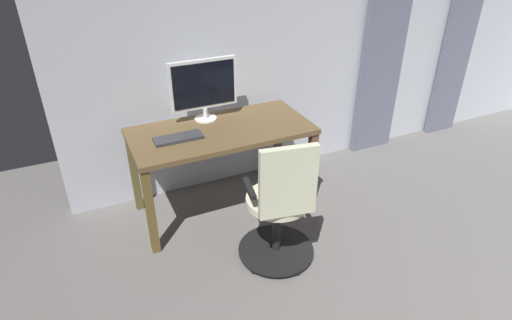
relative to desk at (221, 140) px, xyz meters
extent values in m
cube|color=silver|center=(-1.50, -0.49, 0.62)|extent=(5.41, 0.10, 2.55)
cube|color=slate|center=(-2.85, -0.38, 0.53)|extent=(0.39, 0.06, 2.36)
cube|color=slate|center=(-1.84, -0.38, 0.53)|extent=(0.48, 0.06, 2.36)
cube|color=brown|center=(0.00, 0.00, 0.08)|extent=(1.41, 0.68, 0.04)
cube|color=brown|center=(-0.67, 0.30, -0.30)|extent=(0.06, 0.06, 0.71)
cube|color=brown|center=(0.67, 0.30, -0.30)|extent=(0.06, 0.06, 0.71)
cube|color=brown|center=(-0.67, -0.30, -0.30)|extent=(0.06, 0.06, 0.71)
cube|color=brown|center=(0.67, -0.30, -0.30)|extent=(0.06, 0.06, 0.71)
cylinder|color=black|center=(-0.14, 0.71, -0.61)|extent=(0.56, 0.56, 0.02)
sphere|color=black|center=(-0.39, 0.75, -0.63)|extent=(0.05, 0.05, 0.05)
sphere|color=black|center=(-0.26, 0.48, -0.63)|extent=(0.05, 0.05, 0.05)
sphere|color=black|center=(0.04, 0.52, -0.63)|extent=(0.05, 0.05, 0.05)
sphere|color=black|center=(0.09, 0.82, -0.63)|extent=(0.05, 0.05, 0.05)
sphere|color=black|center=(-0.17, 0.96, -0.63)|extent=(0.05, 0.05, 0.05)
cylinder|color=black|center=(-0.14, 0.71, -0.40)|extent=(0.06, 0.06, 0.42)
cylinder|color=beige|center=(-0.14, 0.71, -0.17)|extent=(0.51, 0.51, 0.05)
cube|color=beige|center=(-0.10, 0.91, 0.11)|extent=(0.38, 0.11, 0.49)
cube|color=black|center=(0.06, 0.68, -0.03)|extent=(0.08, 0.24, 0.03)
cube|color=black|center=(-0.33, 0.74, -0.03)|extent=(0.08, 0.24, 0.03)
cylinder|color=white|center=(0.05, -0.22, 0.11)|extent=(0.18, 0.18, 0.01)
cylinder|color=white|center=(0.05, -0.22, 0.16)|extent=(0.04, 0.04, 0.09)
cube|color=white|center=(0.05, -0.22, 0.40)|extent=(0.54, 0.03, 0.40)
cube|color=black|center=(0.05, -0.21, 0.40)|extent=(0.50, 0.01, 0.35)
cube|color=#333338|center=(0.35, 0.04, 0.11)|extent=(0.36, 0.13, 0.02)
camera|label=1|loc=(1.01, 2.84, 1.55)|focal=29.90mm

